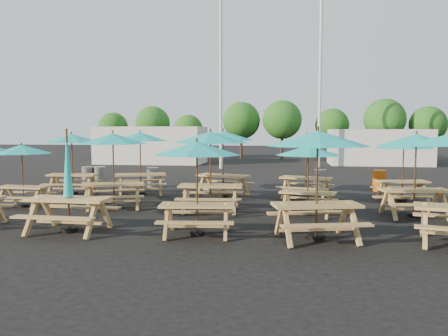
# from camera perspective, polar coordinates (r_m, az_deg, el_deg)

# --- Properties ---
(ground) EXTENTS (120.00, 120.00, 0.00)m
(ground) POSITION_cam_1_polar(r_m,az_deg,el_deg) (14.91, -0.82, -4.70)
(ground) COLOR black
(ground) RESTS_ON ground
(picnic_unit_1) EXTENTS (1.96, 1.96, 2.05)m
(picnic_unit_1) POSITION_cam_1_polar(r_m,az_deg,el_deg) (15.53, -24.91, 1.83)
(picnic_unit_1) COLOR tan
(picnic_unit_1) RESTS_ON ground
(picnic_unit_2) EXTENTS (2.42, 2.42, 2.39)m
(picnic_unit_2) POSITION_cam_1_polar(r_m,az_deg,el_deg) (17.97, -19.28, 3.30)
(picnic_unit_2) COLOR tan
(picnic_unit_2) RESTS_ON ground
(picnic_unit_3) EXTENTS (2.03, 1.78, 2.53)m
(picnic_unit_3) POSITION_cam_1_polar(r_m,az_deg,el_deg) (11.30, -19.67, -2.72)
(picnic_unit_3) COLOR tan
(picnic_unit_3) RESTS_ON ground
(picnic_unit_4) EXTENTS (2.83, 2.83, 2.43)m
(picnic_unit_4) POSITION_cam_1_polar(r_m,az_deg,el_deg) (14.27, -14.31, 3.23)
(picnic_unit_4) COLOR tan
(picnic_unit_4) RESTS_ON ground
(picnic_unit_5) EXTENTS (2.87, 2.87, 2.45)m
(picnic_unit_5) POSITION_cam_1_polar(r_m,az_deg,el_deg) (17.15, -10.91, 3.61)
(picnic_unit_5) COLOR tan
(picnic_unit_5) RESTS_ON ground
(picnic_unit_6) EXTENTS (2.29, 2.29, 2.25)m
(picnic_unit_6) POSITION_cam_1_polar(r_m,az_deg,el_deg) (10.24, -3.56, 1.91)
(picnic_unit_6) COLOR tan
(picnic_unit_6) RESTS_ON ground
(picnic_unit_7) EXTENTS (2.45, 2.45, 2.48)m
(picnic_unit_7) POSITION_cam_1_polar(r_m,az_deg,el_deg) (13.30, -1.78, 3.46)
(picnic_unit_7) COLOR tan
(picnic_unit_7) RESTS_ON ground
(picnic_unit_8) EXTENTS (2.94, 2.94, 2.50)m
(picnic_unit_8) POSITION_cam_1_polar(r_m,az_deg,el_deg) (16.29, -0.12, 3.78)
(picnic_unit_8) COLOR tan
(picnic_unit_8) RESTS_ON ground
(picnic_unit_9) EXTENTS (2.81, 2.81, 2.50)m
(picnic_unit_9) POSITION_cam_1_polar(r_m,az_deg,el_deg) (9.99, 12.13, 3.03)
(picnic_unit_9) COLOR tan
(picnic_unit_9) RESTS_ON ground
(picnic_unit_10) EXTENTS (2.30, 2.30, 2.07)m
(picnic_unit_10) POSITION_cam_1_polar(r_m,az_deg,el_deg) (12.99, 10.96, 1.77)
(picnic_unit_10) COLOR tan
(picnic_unit_10) RESTS_ON ground
(picnic_unit_11) EXTENTS (2.68, 2.68, 2.36)m
(picnic_unit_11) POSITION_cam_1_polar(r_m,az_deg,el_deg) (16.17, 10.73, 3.27)
(picnic_unit_11) COLOR tan
(picnic_unit_11) RESTS_ON ground
(picnic_unit_13) EXTENTS (2.49, 2.49, 2.42)m
(picnic_unit_13) POSITION_cam_1_polar(r_m,az_deg,el_deg) (13.60, 23.81, 2.85)
(picnic_unit_13) COLOR tan
(picnic_unit_13) RESTS_ON ground
(picnic_unit_14) EXTENTS (2.41, 2.41, 2.20)m
(picnic_unit_14) POSITION_cam_1_polar(r_m,az_deg,el_deg) (16.44, 22.43, 2.52)
(picnic_unit_14) COLOR tan
(picnic_unit_14) RESTS_ON ground
(waste_bin_0) EXTENTS (0.54, 0.54, 0.87)m
(waste_bin_0) POSITION_cam_1_polar(r_m,az_deg,el_deg) (20.52, -15.92, -1.04)
(waste_bin_0) COLOR gray
(waste_bin_0) RESTS_ON ground
(waste_bin_1) EXTENTS (0.54, 0.54, 0.87)m
(waste_bin_1) POSITION_cam_1_polar(r_m,az_deg,el_deg) (20.62, -17.37, -1.05)
(waste_bin_1) COLOR gray
(waste_bin_1) RESTS_ON ground
(waste_bin_2) EXTENTS (0.54, 0.54, 0.87)m
(waste_bin_2) POSITION_cam_1_polar(r_m,az_deg,el_deg) (19.50, -9.27, -1.22)
(waste_bin_2) COLOR gray
(waste_bin_2) RESTS_ON ground
(waste_bin_3) EXTENTS (0.54, 0.54, 0.87)m
(waste_bin_3) POSITION_cam_1_polar(r_m,az_deg,el_deg) (18.65, 12.43, -1.54)
(waste_bin_3) COLOR gray
(waste_bin_3) RESTS_ON ground
(waste_bin_4) EXTENTS (0.54, 0.54, 0.87)m
(waste_bin_4) POSITION_cam_1_polar(r_m,az_deg,el_deg) (19.07, 19.64, -1.57)
(waste_bin_4) COLOR #C8540B
(waste_bin_4) RESTS_ON ground
(mast_0) EXTENTS (0.20, 0.20, 12.00)m
(mast_0) POSITION_cam_1_polar(r_m,az_deg,el_deg) (29.06, -0.42, 11.82)
(mast_0) COLOR silver
(mast_0) RESTS_ON ground
(mast_1) EXTENTS (0.20, 0.20, 12.00)m
(mast_1) POSITION_cam_1_polar(r_m,az_deg,el_deg) (30.80, 12.45, 11.31)
(mast_1) COLOR silver
(mast_1) RESTS_ON ground
(event_tent_0) EXTENTS (8.00, 4.00, 2.80)m
(event_tent_0) POSITION_cam_1_polar(r_m,az_deg,el_deg) (34.13, -9.42, 2.98)
(event_tent_0) COLOR silver
(event_tent_0) RESTS_ON ground
(event_tent_1) EXTENTS (7.00, 4.00, 2.60)m
(event_tent_1) POSITION_cam_1_polar(r_m,az_deg,el_deg) (34.20, 19.48, 2.61)
(event_tent_1) COLOR silver
(event_tent_1) RESTS_ON ground
(tree_0) EXTENTS (2.80, 2.80, 4.24)m
(tree_0) POSITION_cam_1_polar(r_m,az_deg,el_deg) (43.01, -14.27, 5.18)
(tree_0) COLOR #382314
(tree_0) RESTS_ON ground
(tree_1) EXTENTS (3.11, 3.11, 4.72)m
(tree_1) POSITION_cam_1_polar(r_m,az_deg,el_deg) (40.27, -9.29, 5.75)
(tree_1) COLOR #382314
(tree_1) RESTS_ON ground
(tree_2) EXTENTS (2.59, 2.59, 3.93)m
(tree_2) POSITION_cam_1_polar(r_m,az_deg,el_deg) (39.15, -4.68, 5.06)
(tree_2) COLOR #382314
(tree_2) RESTS_ON ground
(tree_3) EXTENTS (3.36, 3.36, 5.09)m
(tree_3) POSITION_cam_1_polar(r_m,az_deg,el_deg) (39.45, 2.28, 6.20)
(tree_3) COLOR #382314
(tree_3) RESTS_ON ground
(tree_4) EXTENTS (3.41, 3.41, 5.17)m
(tree_4) POSITION_cam_1_polar(r_m,az_deg,el_deg) (38.79, 7.61, 6.26)
(tree_4) COLOR #382314
(tree_4) RESTS_ON ground
(tree_5) EXTENTS (2.94, 2.94, 4.45)m
(tree_5) POSITION_cam_1_polar(r_m,az_deg,el_deg) (39.39, 13.94, 5.43)
(tree_5) COLOR #382314
(tree_5) RESTS_ON ground
(tree_6) EXTENTS (3.38, 3.38, 5.13)m
(tree_6) POSITION_cam_1_polar(r_m,az_deg,el_deg) (38.26, 20.24, 5.98)
(tree_6) COLOR #382314
(tree_6) RESTS_ON ground
(tree_7) EXTENTS (2.95, 2.95, 4.48)m
(tree_7) POSITION_cam_1_polar(r_m,az_deg,el_deg) (39.12, 25.10, 5.15)
(tree_7) COLOR #382314
(tree_7) RESTS_ON ground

